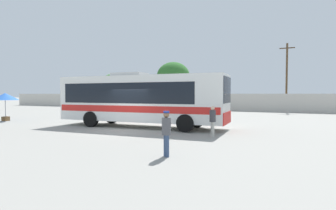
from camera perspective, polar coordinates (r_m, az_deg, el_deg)
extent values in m
plane|color=gray|center=(25.25, 3.65, -2.64)|extent=(300.00, 300.00, 0.00)
cube|color=beige|center=(36.67, 10.66, 0.63)|extent=(80.00, 0.30, 2.23)
cube|color=white|center=(17.90, -5.76, 1.41)|extent=(11.44, 3.22, 2.93)
cube|color=black|center=(18.16, -7.35, 2.52)|extent=(9.41, 3.12, 1.29)
cube|color=red|center=(17.92, -5.76, -0.66)|extent=(11.21, 3.23, 0.41)
cube|color=#19212D|center=(16.06, 12.45, 3.14)|extent=(0.18, 2.29, 1.52)
cube|color=red|center=(16.12, 12.42, -2.71)|extent=(0.21, 2.50, 0.70)
cube|color=#B2B2B2|center=(18.35, -8.14, 6.37)|extent=(2.28, 1.53, 0.24)
cylinder|color=black|center=(17.81, 6.17, -3.07)|extent=(1.06, 0.36, 1.04)
cylinder|color=black|center=(15.48, 3.69, -3.88)|extent=(1.06, 0.36, 1.04)
cylinder|color=black|center=(20.61, -11.83, -2.37)|extent=(1.06, 0.36, 1.04)
cylinder|color=black|center=(18.63, -16.03, -2.91)|extent=(1.06, 0.36, 1.04)
cylinder|color=#B7B2A8|center=(14.13, 9.32, -5.07)|extent=(0.14, 0.14, 0.77)
cylinder|color=#B7B2A8|center=(14.00, 9.53, -5.14)|extent=(0.14, 0.14, 0.77)
cylinder|color=#38383D|center=(13.99, 9.44, -2.32)|extent=(0.45, 0.45, 0.61)
sphere|color=beige|center=(13.97, 9.45, -0.66)|extent=(0.21, 0.21, 0.21)
cylinder|color=#33476B|center=(9.47, -0.19, -8.71)|extent=(0.14, 0.14, 0.77)
cylinder|color=#33476B|center=(9.60, -0.51, -8.56)|extent=(0.14, 0.14, 0.77)
cylinder|color=#4C4C51|center=(9.43, -0.35, -4.53)|extent=(0.45, 0.45, 0.61)
sphere|color=#8C6647|center=(9.39, -0.35, -2.05)|extent=(0.21, 0.21, 0.21)
cylinder|color=navy|center=(9.38, -0.35, -1.48)|extent=(0.22, 0.22, 0.06)
cylinder|color=gray|center=(25.60, -31.22, -0.42)|extent=(0.05, 0.05, 2.23)
cone|color=blue|center=(25.58, -31.26, 1.55)|extent=(2.06, 2.06, 0.57)
cube|color=brown|center=(25.66, -31.17, -2.50)|extent=(0.49, 0.49, 0.36)
cube|color=black|center=(36.92, -6.48, -0.05)|extent=(4.30, 2.17, 0.67)
cube|color=black|center=(37.03, -6.74, 0.90)|extent=(2.43, 1.86, 0.55)
cylinder|color=black|center=(36.90, -4.06, -0.56)|extent=(0.66, 0.28, 0.64)
cylinder|color=black|center=(35.47, -5.67, -0.69)|extent=(0.66, 0.28, 0.64)
cylinder|color=black|center=(38.42, -7.22, -0.46)|extent=(0.66, 0.28, 0.64)
cylinder|color=black|center=(37.05, -8.89, -0.58)|extent=(0.66, 0.28, 0.64)
cube|color=slate|center=(34.25, 0.98, -0.26)|extent=(4.64, 2.14, 0.63)
cube|color=black|center=(34.12, 1.31, 0.69)|extent=(2.60, 1.84, 0.51)
cylinder|color=black|center=(34.21, -1.79, -0.79)|extent=(0.66, 0.27, 0.64)
cylinder|color=black|center=(35.72, -0.31, -0.66)|extent=(0.66, 0.27, 0.64)
cylinder|color=black|center=(32.83, 2.37, -0.92)|extent=(0.66, 0.27, 0.64)
cylinder|color=black|center=(34.40, 3.72, -0.78)|extent=(0.66, 0.27, 0.64)
cylinder|color=#4C3823|center=(37.13, 23.85, 5.36)|extent=(0.24, 0.24, 8.55)
cube|color=#473321|center=(37.52, 23.95, 10.98)|extent=(1.80, 0.14, 0.12)
cylinder|color=brown|center=(47.73, -11.58, 1.30)|extent=(0.32, 0.32, 2.71)
ellipsoid|color=#38752D|center=(47.76, -11.60, 4.55)|extent=(3.86, 3.86, 3.28)
cylinder|color=brown|center=(42.72, 1.12, 1.57)|extent=(0.32, 0.32, 3.22)
ellipsoid|color=#2D6628|center=(42.81, 1.12, 6.16)|extent=(5.18, 5.18, 4.41)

